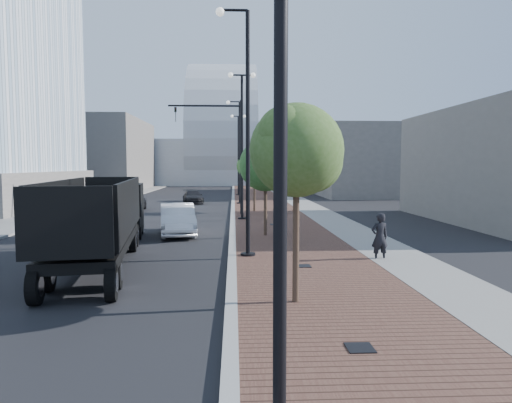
{
  "coord_description": "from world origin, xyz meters",
  "views": [
    {
      "loc": [
        0.07,
        -7.2,
        3.5
      ],
      "look_at": [
        1.0,
        12.0,
        2.0
      ],
      "focal_mm": 32.37,
      "sensor_mm": 36.0,
      "label": 1
    }
  ],
  "objects_px": {
    "white_sedan": "(177,219)",
    "pedestrian": "(380,237)",
    "dump_truck": "(110,220)",
    "dark_car_mid": "(131,203)"
  },
  "relations": [
    {
      "from": "dump_truck",
      "to": "white_sedan",
      "type": "relative_size",
      "value": 2.83
    },
    {
      "from": "white_sedan",
      "to": "dump_truck",
      "type": "bearing_deg",
      "value": -126.44
    },
    {
      "from": "pedestrian",
      "to": "white_sedan",
      "type": "bearing_deg",
      "value": -49.38
    },
    {
      "from": "pedestrian",
      "to": "dark_car_mid",
      "type": "bearing_deg",
      "value": -64.45
    },
    {
      "from": "dump_truck",
      "to": "pedestrian",
      "type": "relative_size",
      "value": 7.58
    },
    {
      "from": "dump_truck",
      "to": "white_sedan",
      "type": "bearing_deg",
      "value": 54.9
    },
    {
      "from": "white_sedan",
      "to": "pedestrian",
      "type": "xyz_separation_m",
      "value": [
        8.18,
        -7.02,
        0.1
      ]
    },
    {
      "from": "dump_truck",
      "to": "dark_car_mid",
      "type": "height_order",
      "value": "dump_truck"
    },
    {
      "from": "dump_truck",
      "to": "pedestrian",
      "type": "bearing_deg",
      "value": -22.47
    },
    {
      "from": "white_sedan",
      "to": "dark_car_mid",
      "type": "bearing_deg",
      "value": 103.15
    }
  ]
}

